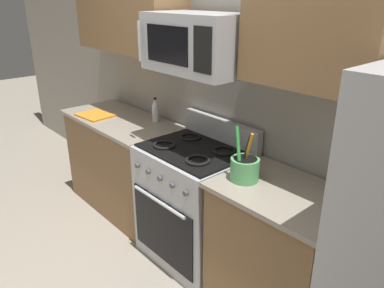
{
  "coord_description": "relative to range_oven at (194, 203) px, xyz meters",
  "views": [
    {
      "loc": [
        1.87,
        -0.98,
        1.97
      ],
      "look_at": [
        0.12,
        0.56,
        1.03
      ],
      "focal_mm": 35.15,
      "sensor_mm": 36.0,
      "label": 1
    }
  ],
  "objects": [
    {
      "name": "counter_right",
      "position": [
        0.79,
        -0.0,
        -0.02
      ],
      "size": [
        0.8,
        0.61,
        0.91
      ],
      "color": "olive",
      "rests_on": "ground"
    },
    {
      "name": "wall_back",
      "position": [
        0.0,
        0.37,
        0.83
      ],
      "size": [
        8.0,
        0.1,
        2.6
      ],
      "primitive_type": "cube",
      "color": "#9E998E",
      "rests_on": "ground"
    },
    {
      "name": "counter_left",
      "position": [
        -1.01,
        -0.0,
        -0.02
      ],
      "size": [
        1.24,
        0.61,
        0.91
      ],
      "color": "olive",
      "rests_on": "ground"
    },
    {
      "name": "bottle_vinegar",
      "position": [
        -0.72,
        0.19,
        0.53
      ],
      "size": [
        0.06,
        0.06,
        0.22
      ],
      "color": "silver",
      "rests_on": "counter_left"
    },
    {
      "name": "upper_cabinets_left",
      "position": [
        -1.01,
        0.15,
        1.42
      ],
      "size": [
        1.23,
        0.34,
        0.79
      ],
      "color": "olive"
    },
    {
      "name": "upper_cabinets_right",
      "position": [
        0.79,
        0.15,
        1.42
      ],
      "size": [
        0.79,
        0.34,
        0.79
      ],
      "color": "olive"
    },
    {
      "name": "microwave",
      "position": [
        -0.0,
        0.03,
        1.19
      ],
      "size": [
        0.74,
        0.44,
        0.38
      ],
      "color": "#B2B5BA"
    },
    {
      "name": "utensil_crock",
      "position": [
        0.54,
        -0.07,
        0.51
      ],
      "size": [
        0.18,
        0.18,
        0.34
      ],
      "color": "#59AD66",
      "rests_on": "counter_right"
    },
    {
      "name": "range_oven",
      "position": [
        0.0,
        0.0,
        0.0
      ],
      "size": [
        0.76,
        0.65,
        1.09
      ],
      "color": "#B2B5BA",
      "rests_on": "ground"
    },
    {
      "name": "cutting_board",
      "position": [
        -1.22,
        -0.14,
        0.44
      ],
      "size": [
        0.34,
        0.28,
        0.02
      ],
      "primitive_type": "cube",
      "rotation": [
        0.0,
        0.0,
        0.1
      ],
      "color": "orange",
      "rests_on": "counter_left"
    }
  ]
}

